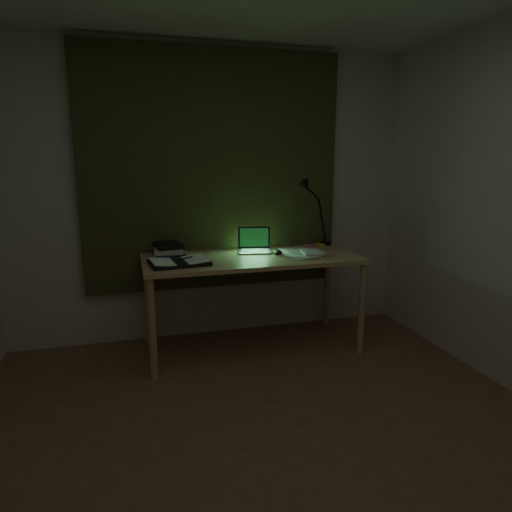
% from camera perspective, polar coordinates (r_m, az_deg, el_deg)
% --- Properties ---
extents(floor, '(3.50, 4.00, 0.00)m').
position_cam_1_polar(floor, '(2.59, 4.15, -25.30)').
color(floor, brown).
rests_on(floor, ground).
extents(wall_back, '(3.50, 0.00, 2.50)m').
position_cam_1_polar(wall_back, '(4.00, -5.37, 7.56)').
color(wall_back, silver).
rests_on(wall_back, ground).
extents(curtain, '(2.20, 0.06, 2.00)m').
position_cam_1_polar(curtain, '(3.95, -5.32, 10.41)').
color(curtain, '#34361B').
rests_on(curtain, wall_back).
extents(desk, '(1.73, 0.76, 0.79)m').
position_cam_1_polar(desk, '(3.78, -0.49, -5.92)').
color(desk, tan).
rests_on(desk, floor).
extents(laptop, '(0.34, 0.37, 0.20)m').
position_cam_1_polar(laptop, '(3.81, -0.11, 1.97)').
color(laptop, silver).
rests_on(laptop, desk).
extents(open_textbook, '(0.46, 0.36, 0.04)m').
position_cam_1_polar(open_textbook, '(3.45, -9.60, -0.73)').
color(open_textbook, white).
rests_on(open_textbook, desk).
extents(book_stack, '(0.25, 0.29, 0.11)m').
position_cam_1_polar(book_stack, '(3.75, -10.86, 0.81)').
color(book_stack, white).
rests_on(book_stack, desk).
extents(loose_papers, '(0.37, 0.39, 0.02)m').
position_cam_1_polar(loose_papers, '(3.78, 6.14, 0.38)').
color(loose_papers, white).
rests_on(loose_papers, desk).
extents(mouse, '(0.08, 0.11, 0.04)m').
position_cam_1_polar(mouse, '(3.73, 2.77, 0.45)').
color(mouse, black).
rests_on(mouse, desk).
extents(sticky_yellow, '(0.09, 0.09, 0.02)m').
position_cam_1_polar(sticky_yellow, '(4.18, 8.15, 1.46)').
color(sticky_yellow, '#EEFF35').
rests_on(sticky_yellow, desk).
extents(sticky_pink, '(0.10, 0.10, 0.02)m').
position_cam_1_polar(sticky_pink, '(4.10, 6.92, 1.28)').
color(sticky_pink, '#EA5B92').
rests_on(sticky_pink, desk).
extents(desk_lamp, '(0.40, 0.32, 0.57)m').
position_cam_1_polar(desk_lamp, '(4.17, 8.82, 5.28)').
color(desk_lamp, black).
rests_on(desk_lamp, desk).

